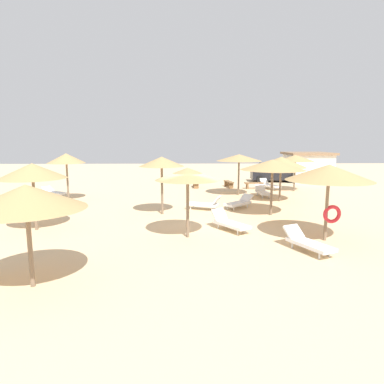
% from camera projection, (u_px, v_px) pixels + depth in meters
% --- Properties ---
extents(ground_plane, '(80.00, 80.00, 0.00)m').
position_uv_depth(ground_plane, '(194.00, 232.00, 13.46)').
color(ground_plane, '#DBBA8C').
extents(parasol_0, '(2.93, 2.93, 2.66)m').
position_uv_depth(parasol_0, '(26.00, 197.00, 8.10)').
color(parasol_0, '#75604C').
rests_on(parasol_0, ground).
extents(parasol_1, '(3.12, 3.12, 2.87)m').
position_uv_depth(parasol_1, '(329.00, 173.00, 11.98)').
color(parasol_1, '#75604C').
rests_on(parasol_1, ground).
extents(parasol_2, '(2.27, 2.27, 2.93)m').
position_uv_depth(parasol_2, '(162.00, 162.00, 16.38)').
color(parasol_2, '#75604C').
rests_on(parasol_2, ground).
extents(parasol_3, '(2.69, 2.69, 2.68)m').
position_uv_depth(parasol_3, '(295.00, 158.00, 24.02)').
color(parasol_3, '#75604C').
rests_on(parasol_3, ground).
extents(parasol_4, '(2.28, 2.28, 2.95)m').
position_uv_depth(parasol_4, '(66.00, 158.00, 20.10)').
color(parasol_4, '#75604C').
rests_on(parasol_4, ground).
extents(parasol_5, '(3.16, 3.16, 2.80)m').
position_uv_depth(parasol_5, '(273.00, 165.00, 16.16)').
color(parasol_5, '#75604C').
rests_on(parasol_5, ground).
extents(parasol_6, '(3.08, 3.08, 2.80)m').
position_uv_depth(parasol_6, '(239.00, 158.00, 22.21)').
color(parasol_6, '#75604C').
rests_on(parasol_6, ground).
extents(parasol_7, '(2.47, 2.47, 2.71)m').
position_uv_depth(parasol_7, '(188.00, 174.00, 12.40)').
color(parasol_7, '#75604C').
rests_on(parasol_7, ground).
extents(parasol_8, '(2.73, 2.73, 2.81)m').
position_uv_depth(parasol_8, '(32.00, 171.00, 13.44)').
color(parasol_8, '#75604C').
rests_on(parasol_8, ground).
extents(parasol_9, '(3.04, 3.04, 2.75)m').
position_uv_depth(parasol_9, '(281.00, 162.00, 19.94)').
color(parasol_9, '#75604C').
rests_on(parasol_9, ground).
extents(lounger_1, '(1.37, 1.98, 0.73)m').
position_uv_depth(lounger_1, '(307.00, 242.00, 11.10)').
color(lounger_1, white).
rests_on(lounger_1, ground).
extents(lounger_2, '(1.95, 1.30, 0.80)m').
position_uv_depth(lounger_2, '(205.00, 204.00, 17.78)').
color(lounger_2, white).
rests_on(lounger_2, ground).
extents(lounger_3, '(1.40, 1.96, 0.78)m').
position_uv_depth(lounger_3, '(270.00, 185.00, 25.24)').
color(lounger_3, white).
rests_on(lounger_3, ground).
extents(lounger_4, '(1.93, 1.62, 0.63)m').
position_uv_depth(lounger_4, '(54.00, 192.00, 21.90)').
color(lounger_4, white).
rests_on(lounger_4, ground).
extents(lounger_5, '(1.83, 1.75, 0.71)m').
position_uv_depth(lounger_5, '(239.00, 203.00, 18.19)').
color(lounger_5, white).
rests_on(lounger_5, ground).
extents(lounger_6, '(0.74, 1.92, 0.73)m').
position_uv_depth(lounger_6, '(263.00, 192.00, 22.01)').
color(lounger_6, white).
rests_on(lounger_6, ground).
extents(lounger_7, '(1.57, 1.89, 0.80)m').
position_uv_depth(lounger_7, '(229.00, 223.00, 13.71)').
color(lounger_7, white).
rests_on(lounger_7, ground).
extents(bench_0, '(0.47, 1.52, 0.49)m').
position_uv_depth(bench_0, '(196.00, 183.00, 26.12)').
color(bench_0, brown).
rests_on(bench_0, ground).
extents(bench_1, '(0.67, 1.55, 0.49)m').
position_uv_depth(bench_1, '(229.00, 183.00, 26.30)').
color(bench_1, brown).
rests_on(bench_1, ground).
extents(bench_2, '(1.53, 0.53, 0.49)m').
position_uv_depth(bench_2, '(254.00, 184.00, 25.56)').
color(bench_2, brown).
rests_on(bench_2, ground).
extents(parked_car, '(4.11, 2.21, 1.72)m').
position_uv_depth(parked_car, '(273.00, 173.00, 29.86)').
color(parked_car, black).
rests_on(parked_car, ground).
extents(beach_cabana, '(4.06, 3.93, 2.64)m').
position_uv_depth(beach_cabana, '(307.00, 166.00, 30.37)').
color(beach_cabana, white).
rests_on(beach_cabana, ground).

